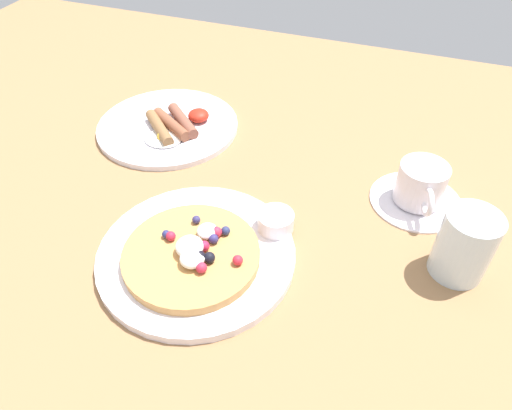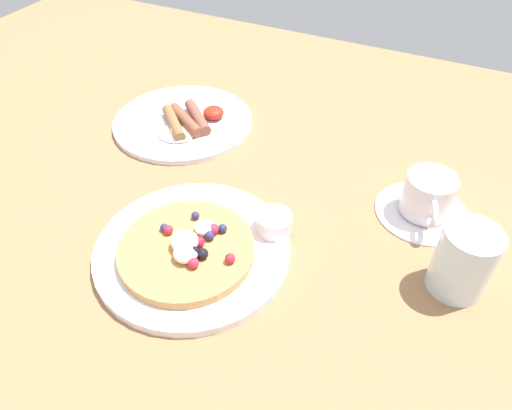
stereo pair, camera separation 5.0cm
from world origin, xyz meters
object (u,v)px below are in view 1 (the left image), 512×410
Objects in this scene: breakfast_plate at (168,126)px; water_glass at (465,245)px; coffee_saucer at (416,200)px; coffee_cup at (421,183)px; syrup_ramekin at (276,221)px; pancake_plate at (197,254)px.

breakfast_plate is 56.32cm from water_glass.
breakfast_plate is 1.85× the size of coffee_saucer.
breakfast_plate is 47.32cm from coffee_cup.
water_glass is at bearing -62.19° from coffee_cup.
breakfast_plate reaches higher than coffee_saucer.
syrup_ramekin is 0.20× the size of breakfast_plate.
syrup_ramekin is 34.31cm from breakfast_plate.
syrup_ramekin is 0.53× the size of water_glass.
pancake_plate is 5.22× the size of syrup_ramekin.
water_glass is at bearing 4.59° from syrup_ramekin.
pancake_plate is 2.78× the size of water_glass.
coffee_cup is (27.62, 22.42, 3.30)cm from pancake_plate.
coffee_saucer is (27.57, 22.60, -0.34)cm from pancake_plate.
pancake_plate is 12.21cm from syrup_ramekin.
pancake_plate is 2.64× the size of coffee_cup.
water_glass reaches higher than breakfast_plate.
breakfast_plate is 2.54× the size of coffee_cup.
breakfast_plate is 2.68× the size of water_glass.
water_glass reaches higher than syrup_ramekin.
syrup_ramekin is at bearing -142.36° from coffee_saucer.
coffee_saucer is 1.38× the size of coffee_cup.
pancake_plate is 33.73cm from breakfast_plate.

